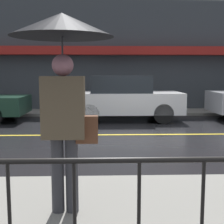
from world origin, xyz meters
TOP-DOWN VIEW (x-y plane):
  - ground_plane at (0.00, 0.00)m, footprint 80.00×80.00m
  - sidewalk_far at (0.00, 4.53)m, footprint 28.00×1.67m
  - lane_marking at (0.00, 0.00)m, footprint 25.20×0.12m
  - building_storefront at (0.00, 5.48)m, footprint 28.00×0.85m
  - pedestrian at (-1.64, -4.91)m, footprint 1.10×1.10m
  - car_white at (-0.46, 2.63)m, footprint 3.91×1.82m

SIDE VIEW (x-z plane):
  - ground_plane at x=0.00m, z-range 0.00..0.00m
  - lane_marking at x=0.00m, z-range 0.00..0.01m
  - sidewalk_far at x=0.00m, z-range 0.00..0.11m
  - car_white at x=-0.46m, z-range 0.01..1.58m
  - pedestrian at x=-1.64m, z-range 0.75..2.92m
  - building_storefront at x=0.00m, z-range 0.02..4.78m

